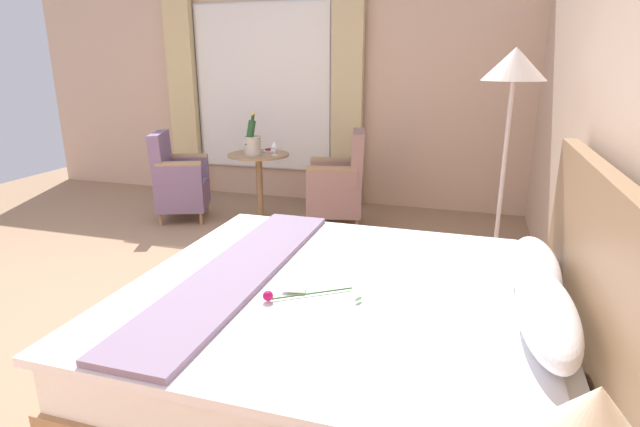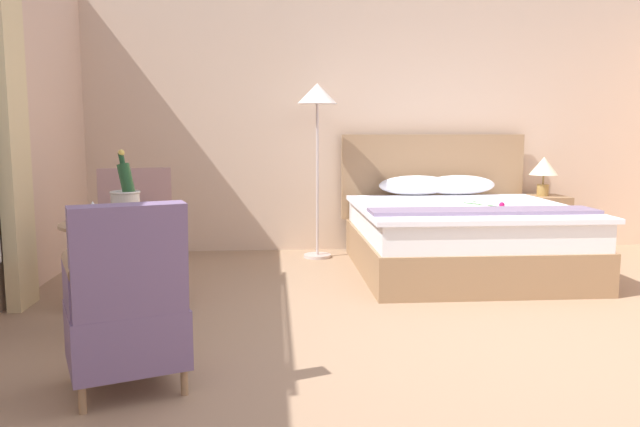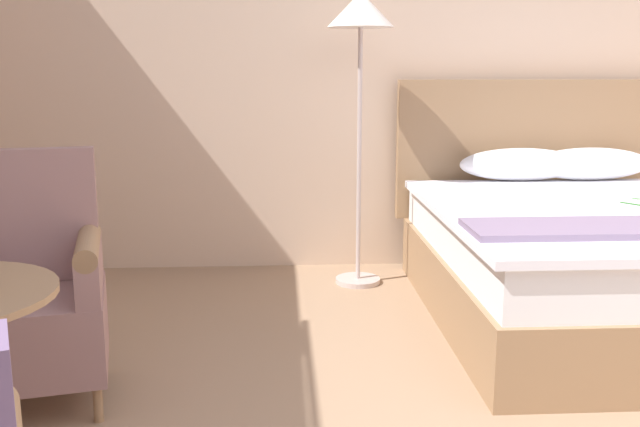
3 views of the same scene
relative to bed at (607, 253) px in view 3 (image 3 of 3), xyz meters
The scene contains 4 objects.
wall_headboard_side 1.62m from the bed, 113.80° to the left, with size 6.45×0.12×2.74m.
bed is the anchor object (origin of this frame).
floor_lamp_brass 1.86m from the bed, 152.25° to the left, with size 0.40×0.40×1.76m.
armchair_by_window 2.89m from the bed, 163.14° to the right, with size 0.69×0.68×1.00m.
Camera 3 is at (-1.25, -1.57, 1.33)m, focal length 40.00 mm.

